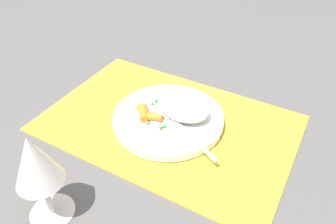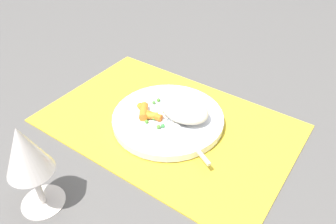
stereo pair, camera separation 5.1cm
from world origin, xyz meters
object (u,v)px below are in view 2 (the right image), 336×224
Objects in this scene: carrot_portion at (147,113)px; wine_glass at (25,154)px; rice_mound at (185,110)px; plate at (168,119)px; fork at (178,126)px.

wine_glass reaches higher than carrot_portion.
rice_mound is at bearing -147.47° from carrot_portion.
wine_glass is at bearing 79.10° from plate.
carrot_portion is 0.41× the size of wine_glass.
rice_mound is 0.08m from carrot_portion.
wine_glass is at bearing 85.95° from carrot_portion.
plate is at bearing -27.52° from fork.
wine_glass is at bearing 74.25° from rice_mound.
rice_mound is at bearing -79.43° from fork.
wine_glass is at bearing 70.91° from fork.
fork is (-0.04, 0.02, 0.01)m from plate.
fork is at bearing 100.57° from rice_mound.
carrot_portion is at bearing 34.98° from plate.
plate is 1.42× the size of wine_glass.
wine_glass reaches higher than plate.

